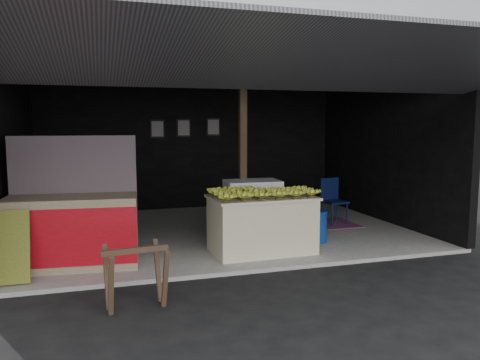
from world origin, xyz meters
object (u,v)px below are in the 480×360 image
object	(u,v)px
white_crate	(252,210)
sawhorse	(136,270)
banana_table	(262,224)
neighbor_stall	(73,228)
water_barrel	(316,227)
plastic_chair	(332,197)

from	to	relation	value
white_crate	sawhorse	world-z (taller)	white_crate
banana_table	sawhorse	bearing A→B (deg)	-143.26
neighbor_stall	water_barrel	size ratio (longest dim) A/B	3.61
white_crate	neighbor_stall	world-z (taller)	neighbor_stall
water_barrel	plastic_chair	size ratio (longest dim) A/B	0.56
sawhorse	plastic_chair	distance (m)	5.16
banana_table	sawhorse	size ratio (longest dim) A/B	2.21
neighbor_stall	plastic_chair	xyz separation A→B (m)	(4.78, 1.50, -0.01)
white_crate	sawhorse	distance (m)	3.22
white_crate	water_barrel	distance (m)	1.11
banana_table	plastic_chair	size ratio (longest dim) A/B	1.79
neighbor_stall	white_crate	bearing A→B (deg)	19.59
water_barrel	sawhorse	bearing A→B (deg)	-148.51
banana_table	neighbor_stall	bearing A→B (deg)	176.84
neighbor_stall	sawhorse	bearing A→B (deg)	-61.33
white_crate	water_barrel	xyz separation A→B (m)	(0.96, -0.51, -0.26)
plastic_chair	sawhorse	bearing A→B (deg)	-149.17
white_crate	water_barrel	world-z (taller)	white_crate
neighbor_stall	sawhorse	xyz separation A→B (m)	(0.72, -1.68, -0.16)
banana_table	white_crate	xyz separation A→B (m)	(0.11, 0.79, 0.07)
banana_table	sawhorse	world-z (taller)	banana_table
white_crate	plastic_chair	world-z (taller)	white_crate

